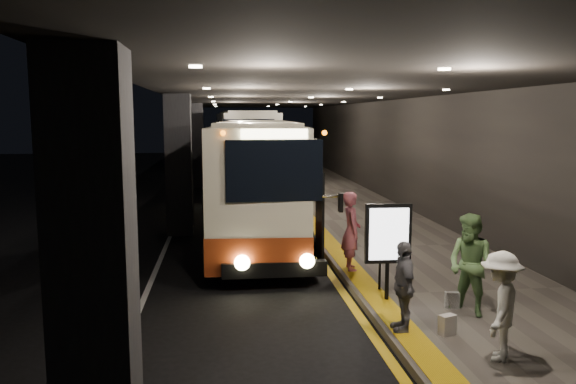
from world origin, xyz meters
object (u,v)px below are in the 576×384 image
coach_third (233,142)px  bag_polka (452,300)px  coach_main (258,184)px  info_sign (388,235)px  passenger_boarding (351,231)px  stanchion_post (380,266)px  coach_second (243,151)px  passenger_waiting_green (471,265)px  passenger_waiting_white (500,306)px  passenger_waiting_grey (403,286)px  bag_plain (447,325)px

coach_third → bag_polka: coach_third is taller
coach_main → info_sign: (2.09, -6.62, -0.23)m
coach_main → passenger_boarding: coach_main is taller
coach_main → bag_polka: 8.03m
stanchion_post → passenger_boarding: bearing=98.4°
coach_second → coach_third: 15.45m
coach_main → passenger_waiting_green: (3.34, -7.58, -0.59)m
passenger_waiting_white → stanchion_post: size_ratio=1.62×
coach_third → stanchion_post: size_ratio=11.24×
passenger_waiting_green → passenger_waiting_grey: size_ratio=1.21×
bag_polka → bag_plain: (-0.60, -1.21, 0.01)m
passenger_boarding → passenger_waiting_white: passenger_boarding is taller
coach_second → bag_plain: 22.10m
passenger_waiting_grey → bag_plain: passenger_waiting_grey is taller
coach_second → stanchion_post: (2.03, -19.43, -1.20)m
coach_main → bag_polka: coach_main is taller
coach_second → bag_plain: (2.46, -21.91, -1.53)m
passenger_waiting_green → passenger_waiting_grey: bearing=-100.0°
coach_main → passenger_waiting_grey: size_ratio=7.36×
coach_main → passenger_waiting_grey: coach_main is taller
passenger_waiting_white → passenger_waiting_grey: passenger_waiting_white is taller
bag_plain → stanchion_post: bearing=99.9°
coach_second → stanchion_post: coach_second is taller
passenger_waiting_white → info_sign: (-0.85, 2.81, 0.48)m
passenger_waiting_grey → bag_plain: bearing=70.2°
info_sign → stanchion_post: info_sign is taller
bag_polka → passenger_waiting_green: bearing=-59.8°
passenger_boarding → coach_main: bearing=25.8°
bag_plain → stanchion_post: size_ratio=0.34×
coach_second → passenger_waiting_white: size_ratio=7.61×
coach_main → bag_plain: coach_main is taller
coach_main → info_sign: coach_main is taller
passenger_waiting_grey → info_sign: size_ratio=0.80×
coach_third → bag_plain: bearing=-86.7°
passenger_waiting_white → bag_polka: size_ratio=5.13×
stanchion_post → passenger_waiting_green: bearing=-52.6°
passenger_waiting_green → bag_plain: bearing=-73.9°
passenger_waiting_green → bag_plain: 1.41m
coach_main → stanchion_post: coach_main is taller
passenger_waiting_green → stanchion_post: passenger_waiting_green is taller
coach_third → info_sign: (2.21, -35.51, -0.25)m
passenger_waiting_white → bag_plain: size_ratio=4.82×
coach_second → bag_polka: (3.06, -20.70, -1.54)m
coach_main → coach_second: coach_second is taller
passenger_waiting_grey → coach_third: bearing=-173.4°
coach_third → bag_plain: coach_third is taller
passenger_waiting_green → info_sign: size_ratio=0.97×
passenger_boarding → bag_polka: (1.26, -2.87, -0.76)m
passenger_waiting_white → bag_polka: bearing=-152.5°
info_sign → passenger_boarding: bearing=97.2°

